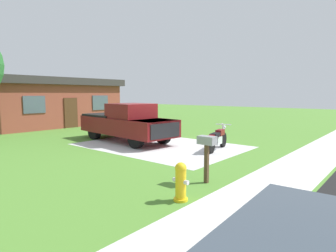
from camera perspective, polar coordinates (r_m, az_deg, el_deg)
The scene contains 8 objects.
ground_plane at distance 13.04m, azimuth -1.51°, elevation -3.97°, with size 80.00×80.00×0.00m, color #4D812E.
driveway_pad at distance 13.04m, azimuth -1.51°, elevation -3.95°, with size 5.10×7.25×0.01m, color silver.
sidewalk_strip at distance 10.20m, azimuth 24.86°, elevation -7.52°, with size 36.00×1.80×0.01m, color silver.
motorcycle at distance 12.14m, azimuth 9.97°, elevation -2.58°, with size 2.19×0.80×1.09m.
pickup_truck at distance 14.28m, azimuth -8.50°, elevation 0.73°, with size 2.52×5.78×1.90m.
fire_hydrant at distance 6.38m, azimuth 2.58°, elevation -11.21°, with size 0.32×0.40×0.87m.
mailbox at distance 7.56m, azimuth 7.82°, elevation -4.15°, with size 0.26×0.48×1.26m.
neighbor_house at distance 23.13m, azimuth -22.28°, elevation 4.57°, with size 9.60×5.60×3.50m.
Camera 1 is at (-9.60, -8.51, 2.36)m, focal length 30.26 mm.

